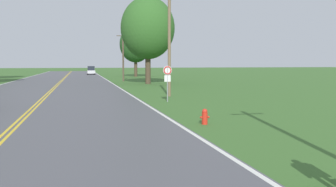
% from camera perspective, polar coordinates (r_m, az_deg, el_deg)
% --- Properties ---
extents(fire_hydrant, '(0.41, 0.25, 0.68)m').
position_cam_1_polar(fire_hydrant, '(15.36, 5.91, -3.68)').
color(fire_hydrant, red).
rests_on(fire_hydrant, ground).
extents(traffic_sign, '(0.60, 0.10, 2.44)m').
position_cam_1_polar(traffic_sign, '(24.06, -0.08, 3.01)').
color(traffic_sign, gray).
rests_on(traffic_sign, ground).
extents(utility_pole_midground, '(1.80, 0.24, 9.32)m').
position_cam_1_polar(utility_pole_midground, '(28.09, 0.21, 9.37)').
color(utility_pole_midground, brown).
rests_on(utility_pole_midground, ground).
extents(utility_pole_far, '(1.80, 0.24, 7.10)m').
position_cam_1_polar(utility_pole_far, '(51.50, -7.21, 6.05)').
color(utility_pole_far, brown).
rests_on(utility_pole_far, ground).
extents(tree_mid_treeline, '(6.76, 6.76, 10.88)m').
position_cam_1_polar(tree_mid_treeline, '(45.22, -3.27, 10.40)').
color(tree_mid_treeline, '#473828').
rests_on(tree_mid_treeline, ground).
extents(tree_right_cluster, '(6.13, 6.13, 9.79)m').
position_cam_1_polar(tree_right_cluster, '(69.38, -5.23, 7.87)').
color(tree_right_cluster, '#473828').
rests_on(tree_right_cluster, ground).
extents(car_silver_van_mid_near, '(1.76, 4.81, 1.93)m').
position_cam_1_polar(car_silver_van_mid_near, '(84.15, -12.25, 3.68)').
color(car_silver_van_mid_near, black).
rests_on(car_silver_van_mid_near, ground).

